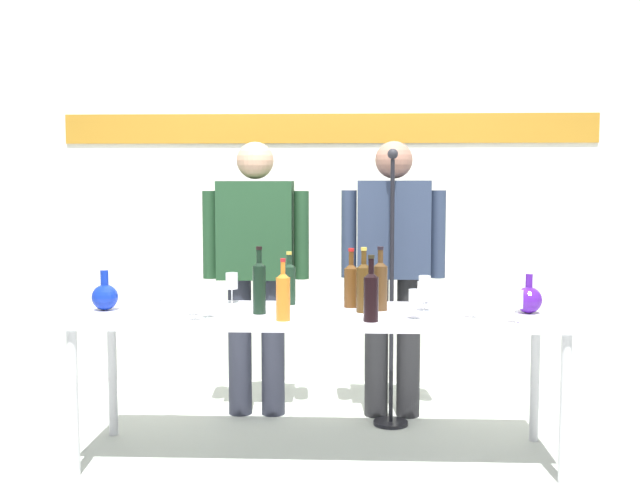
% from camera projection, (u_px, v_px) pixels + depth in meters
% --- Properties ---
extents(ground_plane, '(10.00, 10.00, 0.00)m').
position_uv_depth(ground_plane, '(319.00, 457.00, 3.99)').
color(ground_plane, '#B3B9AF').
extents(back_wall, '(5.22, 0.11, 3.00)m').
position_uv_depth(back_wall, '(329.00, 168.00, 5.41)').
color(back_wall, white).
rests_on(back_wall, ground).
extents(display_table, '(2.43, 0.70, 0.75)m').
position_uv_depth(display_table, '(319.00, 323.00, 3.93)').
color(display_table, silver).
rests_on(display_table, ground).
extents(decanter_blue_left, '(0.13, 0.13, 0.21)m').
position_uv_depth(decanter_blue_left, '(105.00, 296.00, 3.96)').
color(decanter_blue_left, '#112BA1').
rests_on(decanter_blue_left, display_table).
extents(decanter_blue_right, '(0.13, 0.13, 0.20)m').
position_uv_depth(decanter_blue_right, '(529.00, 299.00, 3.87)').
color(decanter_blue_right, '#4A1991').
rests_on(decanter_blue_right, display_table).
extents(presenter_left, '(0.64, 0.22, 1.64)m').
position_uv_depth(presenter_left, '(256.00, 259.00, 4.65)').
color(presenter_left, '#292C39').
rests_on(presenter_left, ground).
extents(presenter_right, '(0.61, 0.22, 1.64)m').
position_uv_depth(presenter_right, '(393.00, 260.00, 4.61)').
color(presenter_right, '#232326').
rests_on(presenter_right, ground).
extents(wine_bottle_0, '(0.07, 0.07, 0.31)m').
position_uv_depth(wine_bottle_0, '(351.00, 283.00, 4.05)').
color(wine_bottle_0, '#512F12').
rests_on(wine_bottle_0, display_table).
extents(wine_bottle_1, '(0.07, 0.07, 0.28)m').
position_uv_depth(wine_bottle_1, '(289.00, 282.00, 4.14)').
color(wine_bottle_1, black).
rests_on(wine_bottle_1, display_table).
extents(wine_bottle_2, '(0.07, 0.07, 0.29)m').
position_uv_depth(wine_bottle_2, '(283.00, 295.00, 3.66)').
color(wine_bottle_2, orange).
rests_on(wine_bottle_2, display_table).
extents(wine_bottle_3, '(0.07, 0.07, 0.33)m').
position_uv_depth(wine_bottle_3, '(380.00, 284.00, 3.95)').
color(wine_bottle_3, '#462D16').
rests_on(wine_bottle_3, display_table).
extents(wine_bottle_4, '(0.06, 0.06, 0.33)m').
position_uv_depth(wine_bottle_4, '(259.00, 285.00, 3.85)').
color(wine_bottle_4, black).
rests_on(wine_bottle_4, display_table).
extents(wine_bottle_5, '(0.07, 0.07, 0.33)m').
position_uv_depth(wine_bottle_5, '(364.00, 285.00, 3.89)').
color(wine_bottle_5, '#432C10').
rests_on(wine_bottle_5, display_table).
extents(wine_bottle_6, '(0.07, 0.07, 0.31)m').
position_uv_depth(wine_bottle_6, '(371.00, 294.00, 3.64)').
color(wine_bottle_6, black).
rests_on(wine_bottle_6, display_table).
extents(wine_glass_left_0, '(0.07, 0.07, 0.13)m').
position_uv_depth(wine_glass_left_0, '(190.00, 297.00, 3.78)').
color(wine_glass_left_0, white).
rests_on(wine_glass_left_0, display_table).
extents(wine_glass_left_1, '(0.07, 0.07, 0.17)m').
position_uv_depth(wine_glass_left_1, '(232.00, 282.00, 4.18)').
color(wine_glass_left_1, white).
rests_on(wine_glass_left_1, display_table).
extents(wine_glass_left_2, '(0.07, 0.07, 0.13)m').
position_uv_depth(wine_glass_left_2, '(207.00, 299.00, 3.73)').
color(wine_glass_left_2, white).
rests_on(wine_glass_left_2, display_table).
extents(wine_glass_left_3, '(0.06, 0.06, 0.16)m').
position_uv_depth(wine_glass_left_3, '(157.00, 281.00, 4.22)').
color(wine_glass_left_3, white).
rests_on(wine_glass_left_3, display_table).
extents(wine_glass_left_4, '(0.06, 0.06, 0.13)m').
position_uv_depth(wine_glass_left_4, '(194.00, 302.00, 3.65)').
color(wine_glass_left_4, white).
rests_on(wine_glass_left_4, display_table).
extents(wine_glass_right_0, '(0.07, 0.07, 0.14)m').
position_uv_depth(wine_glass_right_0, '(416.00, 299.00, 3.69)').
color(wine_glass_right_0, white).
rests_on(wine_glass_right_0, display_table).
extents(wine_glass_right_1, '(0.07, 0.07, 0.15)m').
position_uv_depth(wine_glass_right_1, '(424.00, 290.00, 3.93)').
color(wine_glass_right_1, white).
rests_on(wine_glass_right_1, display_table).
extents(wine_glass_right_2, '(0.06, 0.06, 0.16)m').
position_uv_depth(wine_glass_right_2, '(517.00, 300.00, 3.58)').
color(wine_glass_right_2, white).
rests_on(wine_glass_right_2, display_table).
extents(wine_glass_right_3, '(0.06, 0.06, 0.15)m').
position_uv_depth(wine_glass_right_3, '(425.00, 283.00, 4.14)').
color(wine_glass_right_3, white).
rests_on(wine_glass_right_3, display_table).
extents(wine_glass_right_4, '(0.07, 0.07, 0.13)m').
position_uv_depth(wine_glass_right_4, '(474.00, 298.00, 3.72)').
color(wine_glass_right_4, white).
rests_on(wine_glass_right_4, display_table).
extents(microphone_stand, '(0.20, 0.20, 1.59)m').
position_uv_depth(microphone_stand, '(391.00, 333.00, 4.47)').
color(microphone_stand, black).
rests_on(microphone_stand, ground).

